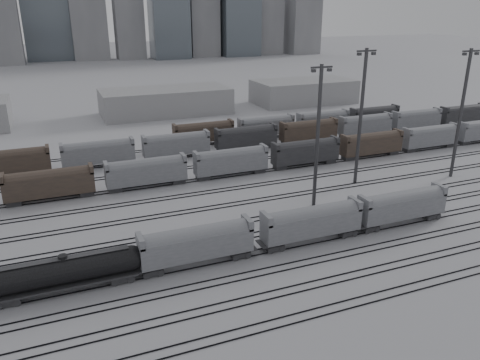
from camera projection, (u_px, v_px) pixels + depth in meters
name	position (u px, v px, depth m)	size (l,w,h in m)	color
ground	(261.00, 256.00, 63.89)	(900.00, 900.00, 0.00)	#AAAAAF
tracks	(218.00, 208.00, 79.07)	(220.00, 71.50, 0.16)	black
tank_car_b	(65.00, 272.00, 55.01)	(18.70, 3.12, 4.62)	#252528
hopper_car_a	(196.00, 242.00, 60.51)	(15.04, 2.99, 5.38)	#252528
hopper_car_b	(312.00, 221.00, 66.57)	(15.11, 3.00, 5.40)	#252528
hopper_car_c	(402.00, 204.00, 72.25)	(14.95, 2.97, 5.35)	#252528
light_mast_c	(318.00, 134.00, 76.01)	(3.79, 0.61, 23.72)	#363639
light_mast_d	(361.00, 114.00, 86.21)	(4.04, 0.65, 25.28)	#363639
light_mast_e	(461.00, 111.00, 89.64)	(3.99, 0.64, 24.95)	#363639
bg_string_near	(231.00, 162.00, 93.57)	(151.00, 3.00, 5.60)	gray
bg_string_mid	(246.00, 138.00, 111.02)	(151.00, 3.00, 5.60)	#252528
bg_string_far	(295.00, 125.00, 124.16)	(66.00, 3.00, 5.60)	#4A3A2F
warehouse_mid	(166.00, 101.00, 148.64)	(40.00, 18.00, 8.00)	gray
warehouse_right	(304.00, 92.00, 166.32)	(35.00, 18.00, 8.00)	gray
skyline	(96.00, 4.00, 299.19)	(316.00, 22.40, 95.00)	gray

